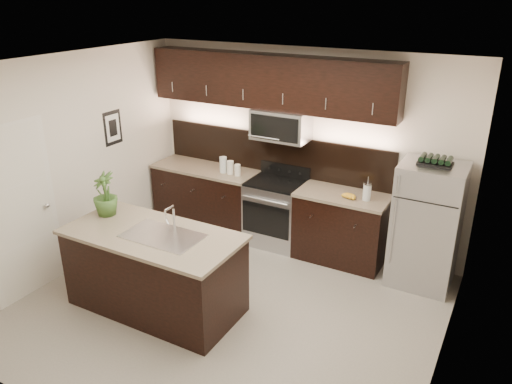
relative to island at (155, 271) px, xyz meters
The scene contains 12 objects.
ground 0.94m from the island, 25.97° to the left, with size 4.50×4.50×0.00m, color gray.
room_walls 1.41m from the island, 27.21° to the left, with size 4.52×4.02×2.71m.
counter_run 2.06m from the island, 82.39° to the left, with size 3.51×0.65×0.94m.
upper_fixtures 2.77m from the island, 82.22° to the left, with size 3.49×0.40×1.66m.
island is the anchor object (origin of this frame).
sink_faucet 0.51m from the island, ahead, with size 0.84×0.50×0.28m.
refrigerator 3.21m from the island, 38.37° to the left, with size 0.74×0.67×1.53m, color #B2B2B7.
wine_rack 3.38m from the island, 38.37° to the left, with size 0.38×0.23×0.09m.
plant 1.06m from the island, behind, with size 0.29×0.29×0.51m, color #385A24.
canisters 2.08m from the island, 97.18° to the left, with size 0.34×0.11×0.23m.
french_press 2.72m from the island, 48.65° to the left, with size 0.10×0.10×0.30m.
bananas 2.52m from the island, 52.60° to the left, with size 0.19×0.15×0.06m, color gold.
Camera 1 is at (2.56, -4.02, 3.38)m, focal length 35.00 mm.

